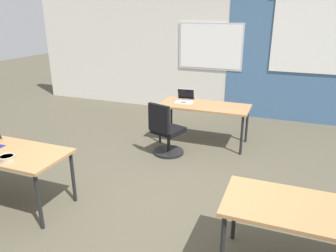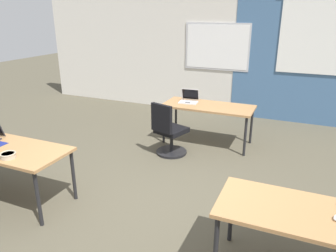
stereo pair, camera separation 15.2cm
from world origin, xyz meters
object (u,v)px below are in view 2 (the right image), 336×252
(desk_near_right, at_px, (314,220))
(desk_far_center, at_px, (208,109))
(laptop_far_left, at_px, (189,99))
(desk_near_left, at_px, (7,152))
(chair_far_left, at_px, (169,134))
(snack_bowl, at_px, (8,155))

(desk_near_right, height_order, desk_far_center, same)
(laptop_far_left, bearing_deg, desk_far_center, -15.75)
(desk_near_left, distance_m, desk_near_right, 3.50)
(desk_near_left, distance_m, laptop_far_left, 3.18)
(desk_near_left, xyz_separation_m, desk_near_right, (3.50, 0.00, 0.00))
(desk_near_right, xyz_separation_m, chair_far_left, (-2.19, 2.05, -0.28))
(desk_near_left, height_order, snack_bowl, snack_bowl)
(desk_near_left, distance_m, chair_far_left, 2.45)
(desk_near_right, relative_size, chair_far_left, 1.74)
(chair_far_left, xyz_separation_m, snack_bowl, (-1.03, -2.26, 0.38))
(desk_near_left, relative_size, desk_far_center, 1.00)
(desk_near_right, bearing_deg, chair_far_left, 136.97)
(laptop_far_left, bearing_deg, chair_far_left, -99.14)
(desk_near_left, xyz_separation_m, chair_far_left, (1.31, 2.05, -0.28))
(desk_near_right, distance_m, desk_far_center, 3.30)
(desk_far_center, height_order, laptop_far_left, laptop_far_left)
(desk_far_center, relative_size, laptop_far_left, 4.48)
(desk_near_left, height_order, desk_far_center, same)
(desk_near_right, distance_m, chair_far_left, 3.01)
(laptop_far_left, xyz_separation_m, snack_bowl, (-1.08, -3.08, -0.01))
(laptop_far_left, xyz_separation_m, chair_far_left, (-0.05, -0.82, -0.39))
(desk_far_center, distance_m, chair_far_left, 0.92)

